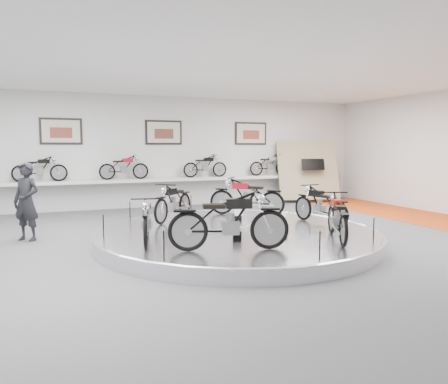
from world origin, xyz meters
name	(u,v)px	position (x,y,z in m)	size (l,w,h in m)	color
floor	(243,246)	(0.00, 0.00, 0.00)	(16.00, 16.00, 0.00)	#4D4D4F
ceiling	(244,61)	(0.00, 0.00, 4.00)	(16.00, 16.00, 0.00)	white
wall_back	(164,152)	(0.00, 7.00, 2.00)	(16.00, 16.00, 0.00)	silver
dado_band	(165,191)	(0.00, 6.98, 0.55)	(15.68, 0.04, 1.10)	#BCBCBA
display_platform	(238,237)	(0.00, 0.30, 0.15)	(6.40, 6.40, 0.30)	silver
platform_rim	(238,231)	(0.00, 0.30, 0.27)	(6.40, 6.40, 0.10)	#B2B2BA
shelf	(166,180)	(0.00, 6.70, 1.00)	(11.00, 0.55, 0.10)	silver
poster_left	(61,131)	(-3.50, 6.96, 2.70)	(1.35, 0.06, 0.88)	beige
poster_center	(164,132)	(0.00, 6.96, 2.70)	(1.35, 0.06, 0.88)	beige
poster_right	(251,134)	(3.50, 6.96, 2.70)	(1.35, 0.06, 0.88)	beige
display_panel	(308,170)	(5.60, 6.10, 1.25)	(2.40, 0.12, 2.40)	#998762
shelf_bike_a	(40,171)	(-4.20, 6.70, 1.42)	(1.22, 0.42, 0.73)	black
shelf_bike_b	(124,169)	(-1.50, 6.70, 1.42)	(1.22, 0.42, 0.73)	maroon
shelf_bike_c	(205,167)	(1.50, 6.70, 1.42)	(1.22, 0.42, 0.73)	black
shelf_bike_d	(269,166)	(4.20, 6.70, 1.42)	(1.22, 0.42, 0.73)	#9E9EA3
bike_a	(320,205)	(2.18, 0.25, 0.78)	(1.62, 0.57, 0.96)	black
bike_b	(247,197)	(1.07, 2.13, 0.83)	(1.79, 0.63, 1.05)	maroon
bike_c	(173,202)	(-1.00, 2.14, 0.79)	(1.65, 0.58, 0.97)	black
bike_d	(146,219)	(-2.19, -0.14, 0.77)	(1.58, 0.56, 0.93)	#9E9EA3
bike_e	(229,220)	(-0.93, -1.42, 0.86)	(1.89, 0.67, 1.11)	black
bike_f	(337,217)	(1.46, -1.40, 0.78)	(1.62, 0.57, 0.95)	#AE1D0C
visitor	(26,202)	(-4.45, 2.41, 0.92)	(0.67, 0.44, 1.84)	black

